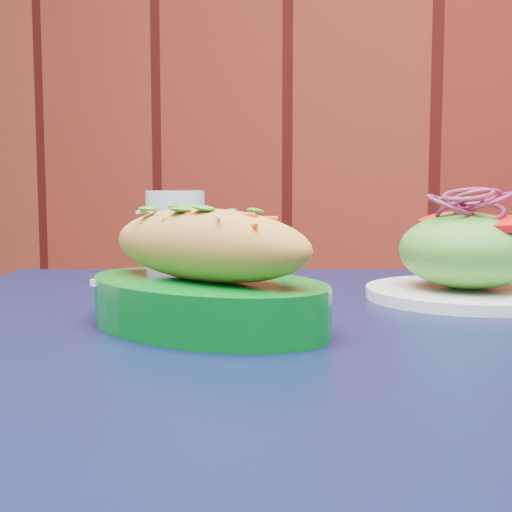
% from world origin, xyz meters
% --- Properties ---
extents(cafe_table, '(1.01, 1.01, 0.75)m').
position_xyz_m(cafe_table, '(-0.02, 1.70, 0.66)').
color(cafe_table, black).
rests_on(cafe_table, ground).
extents(banh_mi_basket, '(0.29, 0.24, 0.11)m').
position_xyz_m(banh_mi_basket, '(-0.10, 1.64, 0.80)').
color(banh_mi_basket, '#016919').
rests_on(banh_mi_basket, cafe_table).
extents(salad_plate, '(0.22, 0.22, 0.12)m').
position_xyz_m(salad_plate, '(0.12, 1.88, 0.80)').
color(salad_plate, white).
rests_on(salad_plate, cafe_table).
extents(water_glass, '(0.07, 0.07, 0.12)m').
position_xyz_m(water_glass, '(-0.24, 1.87, 0.81)').
color(water_glass, silver).
rests_on(water_glass, cafe_table).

